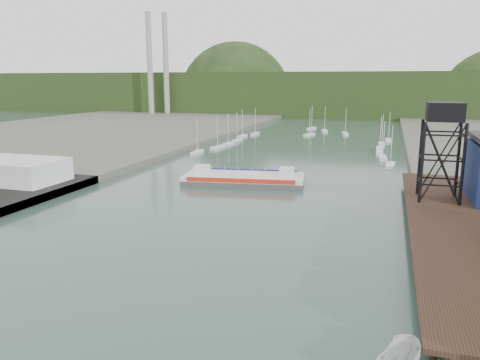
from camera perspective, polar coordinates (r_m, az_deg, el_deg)
The scene contains 7 objects.
east_pier at distance 72.49m, azimuth 25.31°, elevation -4.90°, with size 14.00×70.00×2.45m.
white_shed at distance 103.72m, azimuth -25.60°, elevation 1.05°, with size 18.00×12.00×4.50m, color silver.
lift_tower at distance 82.60m, azimuth 23.66°, elevation 6.95°, with size 6.50×6.50×16.00m.
marina_sailboats at distance 165.92m, azimuth 8.34°, elevation 4.64°, with size 57.71×92.65×0.90m.
smokestacks at distance 288.77m, azimuth -9.98°, elevation 13.63°, with size 11.20×8.20×60.00m.
distant_hills at distance 326.91m, azimuth 12.45°, elevation 9.90°, with size 500.00×120.00×80.00m.
chain_ferry at distance 99.65m, azimuth 0.47°, elevation 0.20°, with size 26.60×13.84×3.65m.
Camera 1 is at (26.51, -23.94, 21.70)m, focal length 35.00 mm.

